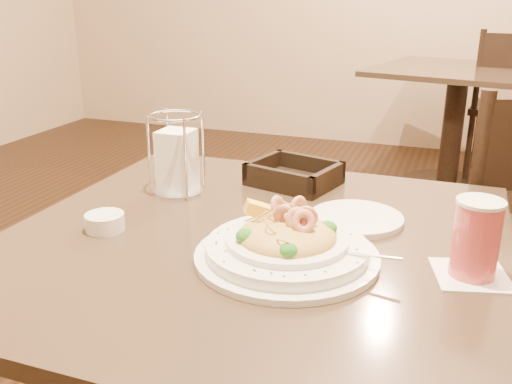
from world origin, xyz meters
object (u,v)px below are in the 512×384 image
(drink_glass, at_px, (476,239))
(napkin_caddy, at_px, (177,159))
(background_table, at_px, (455,107))
(pasta_bowl, at_px, (287,244))
(main_table, at_px, (253,341))
(bread_basket, at_px, (294,176))
(dining_chair_far, at_px, (509,103))
(butter_ramekin, at_px, (105,222))
(side_plate, at_px, (356,218))

(drink_glass, xyz_separation_m, napkin_caddy, (-0.62, 0.19, 0.01))
(background_table, relative_size, napkin_caddy, 6.02)
(background_table, relative_size, pasta_bowl, 3.11)
(main_table, relative_size, pasta_bowl, 2.61)
(bread_basket, bearing_deg, main_table, -87.54)
(main_table, height_order, pasta_bowl, pasta_bowl)
(drink_glass, bearing_deg, dining_chair_far, 85.75)
(drink_glass, distance_m, napkin_caddy, 0.65)
(main_table, distance_m, background_table, 2.63)
(bread_basket, bearing_deg, napkin_caddy, -148.08)
(main_table, xyz_separation_m, napkin_caddy, (-0.24, 0.17, 0.30))
(bread_basket, bearing_deg, dining_chair_far, 76.49)
(pasta_bowl, relative_size, napkin_caddy, 1.93)
(bread_basket, distance_m, napkin_caddy, 0.27)
(pasta_bowl, bearing_deg, napkin_caddy, 143.88)
(main_table, xyz_separation_m, dining_chair_far, (0.59, 2.83, 0.01))
(napkin_caddy, distance_m, butter_ramekin, 0.25)
(dining_chair_far, height_order, butter_ramekin, dining_chair_far)
(side_plate, bearing_deg, drink_glass, -37.25)
(drink_glass, distance_m, side_plate, 0.27)
(main_table, xyz_separation_m, bread_basket, (-0.01, 0.31, 0.25))
(background_table, xyz_separation_m, side_plate, (-0.13, -2.48, 0.23))
(main_table, bearing_deg, pasta_bowl, -38.06)
(main_table, bearing_deg, background_table, 83.67)
(bread_basket, height_order, napkin_caddy, napkin_caddy)
(bread_basket, bearing_deg, pasta_bowl, -75.19)
(pasta_bowl, distance_m, butter_ramekin, 0.36)
(side_plate, bearing_deg, dining_chair_far, 81.01)
(main_table, height_order, side_plate, side_plate)
(pasta_bowl, height_order, side_plate, pasta_bowl)
(side_plate, bearing_deg, butter_ramekin, -154.60)
(drink_glass, xyz_separation_m, side_plate, (-0.21, 0.16, -0.06))
(main_table, relative_size, side_plate, 4.93)
(napkin_caddy, bearing_deg, main_table, -35.39)
(main_table, relative_size, bread_basket, 4.07)
(butter_ramekin, bearing_deg, background_table, 78.20)
(dining_chair_far, xyz_separation_m, pasta_bowl, (-0.50, -2.90, 0.25))
(drink_glass, bearing_deg, main_table, 176.47)
(main_table, height_order, napkin_caddy, napkin_caddy)
(dining_chair_far, distance_m, side_plate, 2.73)
(main_table, distance_m, pasta_bowl, 0.28)
(background_table, distance_m, drink_glass, 2.66)
(pasta_bowl, distance_m, bread_basket, 0.39)
(background_table, height_order, drink_glass, drink_glass)
(drink_glass, xyz_separation_m, bread_basket, (-0.39, 0.34, -0.04))
(main_table, bearing_deg, drink_glass, -3.53)
(background_table, distance_m, side_plate, 2.49)
(background_table, height_order, pasta_bowl, pasta_bowl)
(bread_basket, bearing_deg, background_table, 82.49)
(side_plate, xyz_separation_m, butter_ramekin, (-0.44, -0.21, 0.01))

